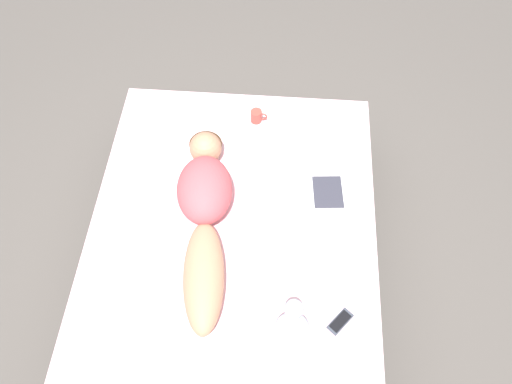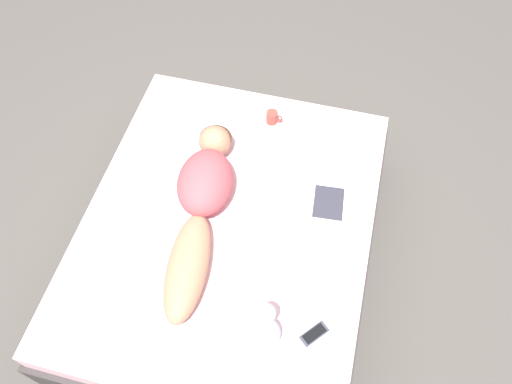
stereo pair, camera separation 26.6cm
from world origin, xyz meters
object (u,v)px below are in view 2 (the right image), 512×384
at_px(person, 202,199).
at_px(cell_phone, 314,334).
at_px(coffee_mug, 272,117).
at_px(open_magazine, 307,200).

distance_m(person, cell_phone, 0.94).
height_order(person, coffee_mug, person).
bearing_deg(person, open_magazine, 12.91).
bearing_deg(coffee_mug, cell_phone, -68.11).
height_order(person, open_magazine, person).
relative_size(person, open_magazine, 2.27).
xyz_separation_m(open_magazine, cell_phone, (0.19, -0.76, 0.00)).
bearing_deg(cell_phone, coffee_mug, 152.59).
distance_m(open_magazine, cell_phone, 0.78).
height_order(open_magazine, coffee_mug, coffee_mug).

